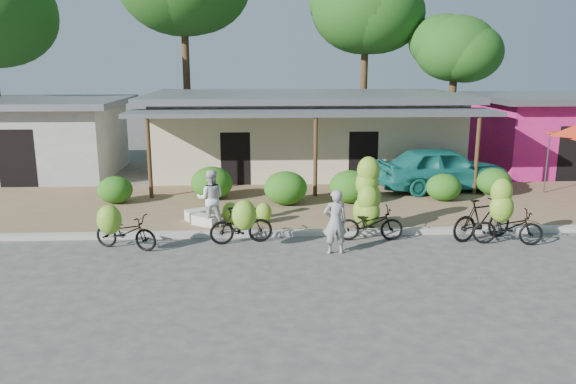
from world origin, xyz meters
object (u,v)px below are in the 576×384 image
bike_center (369,207)px  bike_right (487,215)px  bike_left (242,223)px  vendor (335,222)px  tree_near_right (451,47)px  bystander (211,198)px  sack_far (206,220)px  sack_near (200,214)px  tree_center_right (362,8)px  bike_far_left (123,230)px  bike_far_right (508,227)px  teal_van (442,168)px

bike_center → bike_right: bearing=-98.6°
bike_left → vendor: vendor is taller
tree_near_right → bystander: 16.59m
tree_near_right → sack_far: bearing=-132.2°
bike_left → sack_near: bike_left is taller
sack_far → tree_center_right: bearing=64.0°
bike_far_left → bike_right: size_ratio=0.93×
sack_near → vendor: (3.61, -2.84, 0.54)m
sack_near → vendor: size_ratio=0.52×
bike_left → bike_far_left: bearing=85.5°
sack_near → bike_right: bearing=-15.5°
bike_far_right → vendor: (-4.57, -0.46, 0.35)m
tree_near_right → bystander: (-10.59, -11.98, -4.41)m
bike_far_right → bike_far_left: bearing=99.4°
bike_right → bike_center: bearing=60.0°
bike_far_left → bike_center: (6.37, 0.78, 0.31)m
teal_van → bike_far_left: bearing=111.1°
tree_near_right → sack_near: bearing=-134.2°
sack_far → vendor: bearing=-33.3°
tree_near_right → bike_center: 14.99m
bike_right → teal_van: bearing=-25.6°
sack_near → bike_far_right: bearing=-16.2°
tree_near_right → teal_van: bearing=-108.9°
tree_near_right → bike_left: bearing=-125.9°
sack_far → bystander: bearing=-32.9°
bystander → bike_far_right: bearing=166.9°
tree_center_right → bike_center: tree_center_right is taller
bike_right → tree_near_right: bearing=-33.4°
tree_center_right → bike_far_left: 19.09m
tree_center_right → teal_van: bearing=-82.4°
tree_center_right → bike_left: bearing=-110.3°
tree_center_right → sack_far: tree_center_right is taller
tree_near_right → bike_left: (-9.69, -13.37, -4.73)m
sack_near → teal_van: 8.99m
bike_far_left → bike_left: bike_left is taller
bystander → bike_center: bearing=167.5°
tree_near_right → sack_far: size_ratio=9.16×
vendor → bystander: (-3.23, 2.12, 0.12)m
bike_left → sack_far: bearing=26.2°
bike_left → teal_van: teal_van is taller
bike_left → vendor: bearing=-116.9°
bike_far_right → tree_near_right: bearing=-2.1°
bike_left → tree_center_right: bearing=-29.7°
bike_left → teal_van: (7.01, 5.53, 0.31)m
tree_near_right → vendor: (-7.36, -14.11, -4.52)m
tree_center_right → vendor: bearing=-101.8°
bike_center → sack_near: (-4.68, 1.58, -0.59)m
tree_near_right → bike_center: size_ratio=3.16×
bike_left → bike_far_right: bike_left is taller
tree_center_right → sack_far: (-6.76, -13.87, -7.00)m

